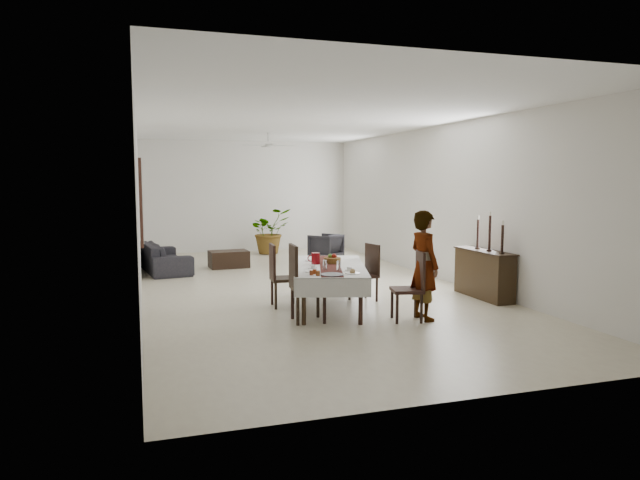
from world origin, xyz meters
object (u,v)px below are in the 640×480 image
Objects in this scene: woman at (424,265)px; sideboard_body at (484,275)px; red_pitcher at (316,258)px; sofa at (165,257)px; dining_table_top at (330,267)px.

sideboard_body is at bearing -62.80° from woman.
red_pitcher is 0.08× the size of sofa.
woman is at bearing -28.89° from dining_table_top.
red_pitcher is at bearing 39.14° from woman.
dining_table_top reaches higher than sofa.
dining_table_top is 1.01× the size of sofa.
sideboard_body is 0.62× the size of sofa.
red_pitcher reaches higher than sideboard_body.
sofa is at bearing 25.83° from woman.
sofa is (-3.49, 5.86, -0.49)m from woman.
sideboard_body is (3.05, -0.21, -0.39)m from red_pitcher.
sideboard_body reaches higher than dining_table_top.
woman reaches higher than red_pitcher.
sofa is at bearing 133.52° from dining_table_top.
woman reaches higher than sideboard_body.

